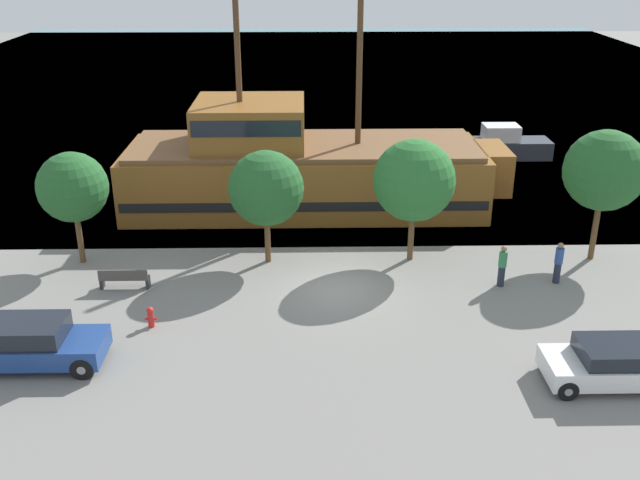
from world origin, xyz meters
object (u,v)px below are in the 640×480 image
(parked_car_curb_mid, at_px, (33,344))
(fire_hydrant, at_px, (151,316))
(moored_boat_dockside, at_px, (505,145))
(pirate_ship, at_px, (300,168))
(bench_promenade_east, at_px, (124,278))
(parked_car_curb_front, at_px, (622,363))
(pedestrian_walking_near, at_px, (502,266))
(pedestrian_walking_far, at_px, (558,263))

(parked_car_curb_mid, height_order, fire_hydrant, parked_car_curb_mid)
(moored_boat_dockside, bearing_deg, fire_hydrant, -130.96)
(pirate_ship, bearing_deg, parked_car_curb_mid, -120.35)
(parked_car_curb_mid, relative_size, fire_hydrant, 5.72)
(pirate_ship, relative_size, bench_promenade_east, 9.92)
(parked_car_curb_front, relative_size, pedestrian_walking_near, 2.81)
(pedestrian_walking_near, height_order, pedestrian_walking_far, pedestrian_walking_far)
(fire_hydrant, bearing_deg, parked_car_curb_front, -13.88)
(parked_car_curb_mid, relative_size, bench_promenade_east, 2.31)
(pedestrian_walking_near, bearing_deg, bench_promenade_east, 179.78)
(bench_promenade_east, bearing_deg, parked_car_curb_mid, -106.89)
(parked_car_curb_front, bearing_deg, moored_boat_dockside, 83.61)
(moored_boat_dockside, height_order, pedestrian_walking_far, moored_boat_dockside)
(bench_promenade_east, bearing_deg, parked_car_curb_front, -21.86)
(pedestrian_walking_near, bearing_deg, parked_car_curb_mid, -162.18)
(pedestrian_walking_near, bearing_deg, pirate_ship, 130.74)
(parked_car_curb_mid, xyz_separation_m, pedestrian_walking_near, (16.26, 5.23, 0.09))
(parked_car_curb_mid, xyz_separation_m, bench_promenade_east, (1.60, 5.28, -0.32))
(moored_boat_dockside, bearing_deg, pedestrian_walking_near, -104.95)
(parked_car_curb_front, bearing_deg, pedestrian_walking_far, 87.49)
(fire_hydrant, bearing_deg, pirate_ship, 66.64)
(moored_boat_dockside, bearing_deg, pedestrian_walking_far, -97.92)
(fire_hydrant, distance_m, pedestrian_walking_near, 13.38)
(parked_car_curb_front, relative_size, parked_car_curb_mid, 1.09)
(moored_boat_dockside, xyz_separation_m, fire_hydrant, (-17.73, -20.43, -0.35))
(pirate_ship, distance_m, parked_car_curb_front, 18.61)
(pirate_ship, relative_size, parked_car_curb_front, 3.95)
(pedestrian_walking_far, bearing_deg, parked_car_curb_mid, -163.57)
(pedestrian_walking_near, distance_m, pedestrian_walking_far, 2.29)
(pirate_ship, distance_m, pedestrian_walking_far, 13.53)
(moored_boat_dockside, height_order, pedestrian_walking_near, moored_boat_dockside)
(fire_hydrant, bearing_deg, parked_car_curb_mid, -144.08)
(fire_hydrant, bearing_deg, pedestrian_walking_far, 11.58)
(fire_hydrant, xyz_separation_m, pedestrian_walking_near, (13.05, 2.90, 0.45))
(moored_boat_dockside, distance_m, pedestrian_walking_far, 17.46)
(pirate_ship, height_order, pedestrian_walking_near, pirate_ship)
(moored_boat_dockside, xyz_separation_m, bench_promenade_east, (-19.34, -17.47, -0.32))
(bench_promenade_east, height_order, pedestrian_walking_far, pedestrian_walking_far)
(bench_promenade_east, bearing_deg, pirate_ship, 53.14)
(parked_car_curb_front, height_order, parked_car_curb_mid, parked_car_curb_mid)
(moored_boat_dockside, relative_size, parked_car_curb_front, 1.12)
(pirate_ship, bearing_deg, bench_promenade_east, -126.86)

